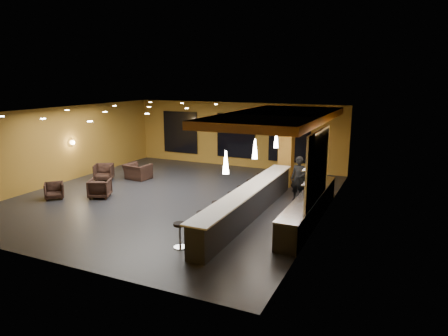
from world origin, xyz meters
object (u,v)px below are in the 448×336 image
at_px(column, 286,148).
at_px(bar_stool_0, 180,232).
at_px(prep_counter, 309,208).
at_px(bar_stool_4, 242,193).
at_px(armchair_c, 104,172).
at_px(pendant_0, 226,162).
at_px(armchair_d, 138,172).
at_px(pendant_2, 276,139).
at_px(staff_a, 299,179).
at_px(staff_b, 309,179).
at_px(armchair_a, 54,191).
at_px(pendant_1, 255,149).
at_px(bar_stool_5, 251,186).
at_px(bar_stool_3, 233,200).
at_px(armchair_b, 100,188).
at_px(bar_counter, 249,203).
at_px(bar_stool_6, 261,180).
at_px(staff_c, 313,177).
at_px(bar_stool_1, 203,221).

xyz_separation_m(column, bar_stool_0, (-0.87, -7.88, -1.27)).
relative_size(prep_counter, bar_stool_4, 8.00).
bearing_deg(armchair_c, prep_counter, -37.79).
xyz_separation_m(pendant_0, bar_stool_0, (-0.87, -1.28, -1.87)).
distance_m(armchair_d, bar_stool_0, 8.52).
distance_m(pendant_2, staff_a, 1.88).
distance_m(staff_b, armchair_a, 10.30).
distance_m(prep_counter, armchair_d, 9.12).
relative_size(prep_counter, pendant_1, 8.57).
bearing_deg(bar_stool_5, bar_stool_3, -87.60).
height_order(prep_counter, bar_stool_0, prep_counter).
bearing_deg(bar_stool_4, bar_stool_5, 92.97).
relative_size(pendant_0, armchair_c, 0.81).
xyz_separation_m(armchair_b, bar_stool_5, (5.61, 2.56, 0.09)).
height_order(bar_counter, bar_stool_5, bar_counter).
xyz_separation_m(prep_counter, staff_b, (-0.59, 2.52, 0.40)).
distance_m(pendant_1, pendant_2, 2.50).
bearing_deg(column, bar_stool_5, -108.28).
xyz_separation_m(staff_a, bar_stool_6, (-1.89, 0.90, -0.43)).
relative_size(staff_a, bar_stool_5, 2.44).
relative_size(bar_stool_0, bar_stool_6, 1.03).
distance_m(armchair_d, bar_stool_3, 6.68).
distance_m(bar_counter, staff_a, 2.82).
distance_m(prep_counter, staff_c, 2.48).
bearing_deg(pendant_2, staff_b, 0.65).
bearing_deg(pendant_2, bar_stool_6, 149.23).
height_order(prep_counter, staff_a, staff_a).
bearing_deg(staff_c, bar_counter, -134.01).
relative_size(staff_a, bar_stool_3, 2.34).
xyz_separation_m(bar_counter, armchair_c, (-8.19, 1.99, -0.11)).
height_order(armchair_c, bar_stool_3, armchair_c).
relative_size(armchair_c, armchair_d, 0.76).
xyz_separation_m(bar_counter, bar_stool_0, (-0.87, -3.28, -0.02)).
relative_size(pendant_0, armchair_b, 0.84).
bearing_deg(pendant_1, armchair_b, -172.59).
xyz_separation_m(staff_c, bar_stool_6, (-2.38, 0.56, -0.47)).
distance_m(bar_counter, bar_stool_1, 2.33).
xyz_separation_m(pendant_1, staff_a, (1.11, 2.06, -1.45)).
distance_m(staff_b, armchair_b, 8.50).
height_order(pendant_0, armchair_d, pendant_0).
distance_m(staff_c, armchair_a, 10.43).
xyz_separation_m(bar_stool_1, bar_stool_3, (-0.02, 2.38, -0.01)).
xyz_separation_m(bar_counter, staff_b, (1.41, 3.02, 0.33)).
relative_size(bar_stool_1, bar_stool_4, 1.04).
relative_size(prep_counter, bar_stool_3, 7.84).
height_order(bar_counter, bar_stool_1, bar_counter).
bearing_deg(armchair_d, armchair_c, 36.47).
height_order(bar_counter, armchair_c, bar_counter).
height_order(prep_counter, column, column).
relative_size(armchair_a, armchair_d, 0.64).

